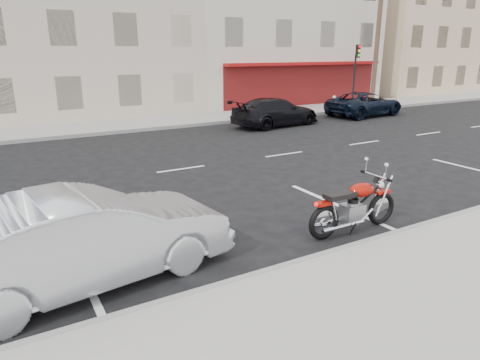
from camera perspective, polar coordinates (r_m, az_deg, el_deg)
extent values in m
plane|color=black|center=(14.48, -0.52, 2.52)|extent=(120.00, 120.00, 0.00)
cube|color=gray|center=(21.28, -24.64, 5.84)|extent=(80.00, 3.40, 0.15)
cube|color=gray|center=(6.56, -8.55, -15.68)|extent=(80.00, 0.12, 0.16)
cube|color=gray|center=(19.61, -24.09, 5.10)|extent=(80.00, 0.12, 0.16)
cube|color=#B8AC9A|center=(29.00, -21.65, 20.05)|extent=(12.00, 12.00, 11.50)
cube|color=beige|center=(33.77, 2.17, 21.39)|extent=(14.00, 12.00, 12.50)
cube|color=#CCB08C|center=(43.59, 20.03, 18.44)|extent=(12.00, 12.00, 11.00)
cylinder|color=#422D1E|center=(30.61, 17.92, 18.10)|extent=(0.30, 0.30, 9.00)
cylinder|color=black|center=(29.07, 14.96, 12.70)|extent=(0.12, 0.12, 3.20)
cube|color=black|center=(28.90, 15.46, 16.22)|extent=(0.26, 0.18, 0.80)
cylinder|color=beige|center=(28.22, 12.42, 10.11)|extent=(0.20, 0.20, 0.60)
sphere|color=beige|center=(28.19, 12.46, 10.75)|extent=(0.20, 0.20, 0.20)
torus|color=black|center=(10.21, 21.37, -2.86)|extent=(0.72, 0.13, 0.72)
torus|color=black|center=(9.11, 15.02, -4.60)|extent=(0.72, 0.13, 0.72)
cube|color=#980D05|center=(10.10, 21.59, -0.85)|extent=(0.37, 0.15, 0.05)
cube|color=#980D05|center=(8.95, 15.01, -2.28)|extent=(0.33, 0.18, 0.06)
cube|color=gray|center=(9.59, 18.21, -3.38)|extent=(0.46, 0.33, 0.37)
ellipsoid|color=#980D05|center=(9.61, 19.34, -0.61)|extent=(0.61, 0.38, 0.29)
cube|color=black|center=(9.21, 16.95, -1.27)|extent=(0.67, 0.29, 0.10)
cylinder|color=silver|center=(9.81, 20.91, 1.09)|extent=(0.05, 0.75, 0.04)
sphere|color=silver|center=(9.98, 21.34, -0.05)|extent=(0.18, 0.18, 0.18)
cylinder|color=silver|center=(9.31, 17.29, -5.05)|extent=(1.02, 0.10, 0.09)
cylinder|color=silver|center=(9.50, 15.99, -4.48)|extent=(1.02, 0.10, 0.09)
cylinder|color=silver|center=(10.08, 21.37, -1.18)|extent=(0.42, 0.05, 0.86)
cylinder|color=black|center=(9.70, 19.27, -2.11)|extent=(0.87, 0.07, 0.53)
imported|color=#B6B8BE|center=(7.20, -19.65, -7.33)|extent=(4.79, 2.21, 1.52)
imported|color=black|center=(25.71, 16.32, 9.70)|extent=(5.03, 2.70, 1.34)
imported|color=black|center=(21.39, 4.77, 9.03)|extent=(4.95, 2.51, 1.38)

